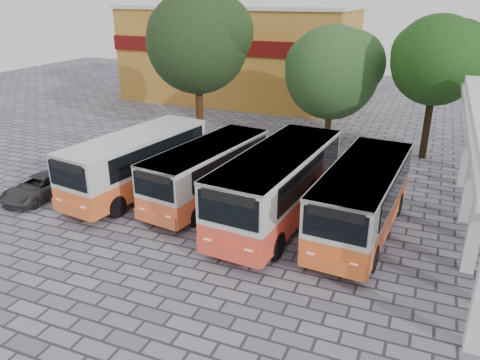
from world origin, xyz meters
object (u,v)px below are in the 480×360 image
at_px(bus_far_left, 137,160).
at_px(bus_far_right, 362,196).
at_px(bus_centre_left, 208,169).
at_px(bus_centre_right, 278,182).
at_px(parked_car, 39,187).

distance_m(bus_far_left, bus_far_right, 10.85).
height_order(bus_centre_left, bus_centre_right, bus_centre_right).
bearing_deg(parked_car, bus_centre_left, 20.43).
bearing_deg(bus_centre_left, bus_centre_right, -4.41).
relative_size(bus_far_left, parked_car, 2.16).
relative_size(bus_far_left, bus_centre_right, 0.94).
xyz_separation_m(bus_far_left, bus_far_right, (10.85, -0.14, -0.01)).
relative_size(bus_centre_left, bus_far_right, 0.95).
bearing_deg(parked_car, bus_centre_right, 10.04).
bearing_deg(bus_centre_right, bus_far_left, -178.43).
relative_size(bus_centre_left, bus_centre_right, 0.88).
xyz_separation_m(bus_centre_left, bus_centre_right, (3.73, -0.86, 0.25)).
distance_m(bus_centre_right, bus_far_right, 3.48).
xyz_separation_m(bus_far_left, parked_car, (-4.08, -2.42, -1.16)).
bearing_deg(parked_car, bus_far_left, 30.84).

